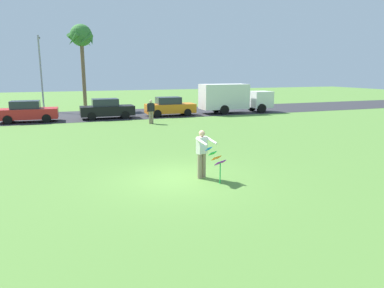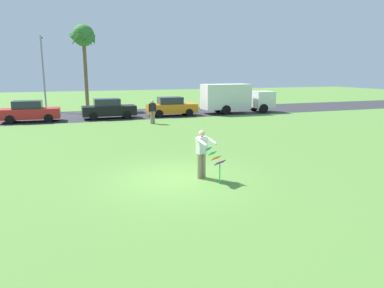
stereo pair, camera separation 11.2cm
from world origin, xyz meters
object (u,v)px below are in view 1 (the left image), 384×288
at_px(kite_held, 216,159).
at_px(parked_truck_white_box, 232,97).
at_px(parked_car_black, 107,109).
at_px(person_kite_flyer, 202,152).
at_px(parked_car_red, 28,112).
at_px(palm_tree_right_near, 81,39).
at_px(person_walker_near, 151,111).
at_px(parked_car_orange, 170,107).
at_px(streetlight_pole, 41,69).

distance_m(kite_held, parked_truck_white_box, 20.92).
height_order(kite_held, parked_car_black, parked_car_black).
bearing_deg(kite_held, person_kite_flyer, 109.86).
distance_m(person_kite_flyer, parked_car_red, 19.07).
height_order(palm_tree_right_near, person_walker_near, palm_tree_right_near).
distance_m(parked_car_black, parked_truck_white_box, 11.22).
height_order(parked_car_orange, palm_tree_right_near, palm_tree_right_near).
bearing_deg(person_kite_flyer, parked_car_orange, 76.79).
distance_m(parked_car_red, person_walker_near, 9.37).
bearing_deg(streetlight_pole, parked_car_red, -96.23).
distance_m(parked_car_red, parked_car_orange, 11.10).
bearing_deg(parked_truck_white_box, streetlight_pole, 154.46).
bearing_deg(parked_truck_white_box, parked_car_orange, 179.98).
bearing_deg(person_walker_near, parked_car_black, 123.53).
bearing_deg(person_walker_near, palm_tree_right_near, 107.19).
relative_size(person_kite_flyer, parked_car_red, 0.41).
bearing_deg(streetlight_pole, kite_held, -76.40).
xyz_separation_m(person_kite_flyer, parked_car_black, (-1.11, 17.76, -0.18)).
distance_m(kite_held, parked_car_black, 18.50).
height_order(palm_tree_right_near, streetlight_pole, palm_tree_right_near).
xyz_separation_m(parked_car_red, palm_tree_right_near, (4.70, 8.19, 6.05)).
relative_size(parked_car_orange, streetlight_pole, 0.61).
bearing_deg(kite_held, streetlight_pole, 103.60).
xyz_separation_m(kite_held, parked_truck_white_box, (9.85, 18.44, 0.58)).
relative_size(parked_car_orange, person_walker_near, 2.46).
distance_m(kite_held, palm_tree_right_near, 27.42).
height_order(person_kite_flyer, parked_car_orange, person_kite_flyer).
height_order(kite_held, parked_car_orange, parked_car_orange).
distance_m(parked_car_black, streetlight_pole, 9.74).
xyz_separation_m(parked_car_orange, person_walker_near, (-2.63, -3.99, 0.16)).
bearing_deg(person_walker_near, kite_held, -95.11).
relative_size(parked_truck_white_box, person_walker_near, 3.90).
bearing_deg(parked_car_black, parked_car_red, 179.99).
relative_size(person_kite_flyer, person_walker_near, 1.00).
distance_m(parked_car_orange, streetlight_pole, 13.24).
distance_m(palm_tree_right_near, streetlight_pole, 4.81).
bearing_deg(parked_truck_white_box, kite_held, -118.09).
height_order(kite_held, palm_tree_right_near, palm_tree_right_near).
bearing_deg(kite_held, palm_tree_right_near, 95.31).
xyz_separation_m(parked_truck_white_box, person_walker_near, (-8.55, -3.99, -0.48)).
relative_size(parked_car_orange, parked_truck_white_box, 0.63).
bearing_deg(person_walker_near, parked_car_red, 154.75).
xyz_separation_m(parked_car_black, person_walker_near, (2.65, -3.99, 0.16)).
xyz_separation_m(parked_truck_white_box, palm_tree_right_near, (-12.32, 8.20, 5.42)).
bearing_deg(parked_car_red, kite_held, -68.74).
height_order(parked_car_black, parked_car_orange, same).
xyz_separation_m(kite_held, streetlight_pole, (-6.33, 26.18, 3.17)).
distance_m(parked_car_red, palm_tree_right_near, 11.22).
height_order(person_kite_flyer, kite_held, person_kite_flyer).
bearing_deg(palm_tree_right_near, parked_truck_white_box, -33.63).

